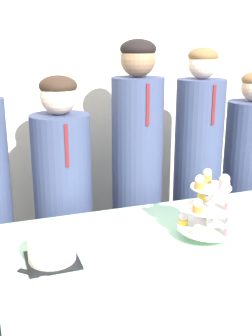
{
  "coord_description": "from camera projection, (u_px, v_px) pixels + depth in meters",
  "views": [
    {
      "loc": [
        -0.78,
        -1.19,
        1.62
      ],
      "look_at": [
        -0.23,
        0.4,
        1.1
      ],
      "focal_mm": 45.0,
      "sensor_mm": 36.0,
      "label": 1
    }
  ],
  "objects": [
    {
      "name": "student_1",
      "position": [
        64.0,
        214.0,
        2.36
      ],
      "size": [
        0.32,
        0.32,
        1.44
      ],
      "color": "#384266",
      "rests_on": "ground_plane"
    },
    {
      "name": "student_4",
      "position": [
        246.0,
        191.0,
        2.74
      ],
      "size": [
        0.32,
        0.32,
        1.43
      ],
      "color": "#384266",
      "rests_on": "ground_plane"
    },
    {
      "name": "cupcake_stand",
      "position": [
        211.0,
        208.0,
        1.81
      ],
      "size": [
        0.27,
        0.27,
        0.3
      ],
      "color": "silver",
      "rests_on": "table"
    },
    {
      "name": "table",
      "position": [
        174.0,
        307.0,
        2.01
      ],
      "size": [
        1.58,
        0.72,
        0.78
      ],
      "color": "#A8DBB2",
      "rests_on": "ground_plane"
    },
    {
      "name": "student_3",
      "position": [
        196.0,
        186.0,
        2.6
      ],
      "size": [
        0.29,
        0.29,
        1.57
      ],
      "color": "#384266",
      "rests_on": "ground_plane"
    },
    {
      "name": "cake_knife",
      "position": [
        42.0,
        276.0,
        1.55
      ],
      "size": [
        0.24,
        0.23,
        0.01
      ],
      "rotation": [
        0.0,
        0.0,
        -0.74
      ],
      "color": "silver",
      "rests_on": "table"
    },
    {
      "name": "wall_back",
      "position": [
        105.0,
        82.0,
        2.74
      ],
      "size": [
        9.0,
        0.06,
        2.7
      ],
      "color": "beige",
      "rests_on": "ground_plane"
    },
    {
      "name": "student_2",
      "position": [
        137.0,
        188.0,
        2.47
      ],
      "size": [
        0.29,
        0.3,
        1.62
      ],
      "color": "#384266",
      "rests_on": "ground_plane"
    },
    {
      "name": "round_cake",
      "position": [
        52.0,
        247.0,
        1.64
      ],
      "size": [
        0.2,
        0.2,
        0.13
      ],
      "color": "black",
      "rests_on": "table"
    }
  ]
}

